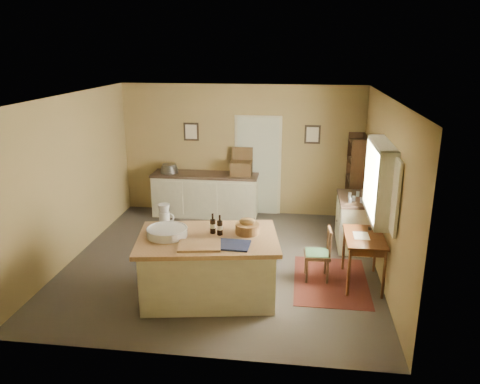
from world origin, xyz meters
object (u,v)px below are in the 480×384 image
(desk_chair, at_px, (317,255))
(shelving_unit, at_px, (358,182))
(right_cabinet, at_px, (353,221))
(sideboard, at_px, (206,193))
(work_island, at_px, (208,265))
(writing_desk, at_px, (364,242))

(desk_chair, relative_size, shelving_unit, 0.45)
(desk_chair, height_order, right_cabinet, right_cabinet)
(sideboard, height_order, shelving_unit, shelving_unit)
(work_island, xyz_separation_m, writing_desk, (2.21, 0.66, 0.19))
(sideboard, relative_size, writing_desk, 2.39)
(sideboard, bearing_deg, right_cabinet, -22.96)
(sideboard, distance_m, right_cabinet, 3.16)
(desk_chair, relative_size, right_cabinet, 0.80)
(sideboard, relative_size, shelving_unit, 1.22)
(work_island, bearing_deg, writing_desk, 7.10)
(writing_desk, relative_size, shelving_unit, 0.51)
(work_island, relative_size, shelving_unit, 1.16)
(writing_desk, distance_m, shelving_unit, 2.47)
(sideboard, distance_m, desk_chair, 3.44)
(writing_desk, height_order, desk_chair, writing_desk)
(shelving_unit, bearing_deg, right_cabinet, -98.17)
(work_island, relative_size, right_cabinet, 2.08)
(writing_desk, bearing_deg, sideboard, 137.64)
(right_cabinet, height_order, shelving_unit, shelving_unit)
(work_island, distance_m, desk_chair, 1.70)
(shelving_unit, bearing_deg, work_island, -127.15)
(work_island, bearing_deg, shelving_unit, 43.28)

